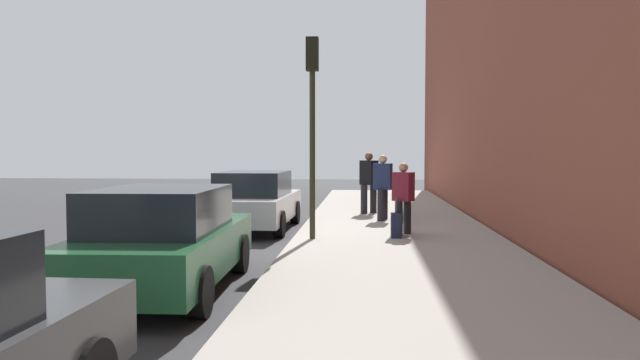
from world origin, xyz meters
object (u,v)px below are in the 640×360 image
object	(u,v)px
pedestrian_black_coat	(369,181)
parked_car_silver	(255,201)
pedestrian_burgundy_coat	(403,196)
parked_car_green	(164,240)
pedestrian_navy_coat	(383,185)
traffic_light_pole	(312,103)
rolling_suitcase	(396,225)

from	to	relation	value
pedestrian_black_coat	parked_car_silver	bearing A→B (deg)	134.28
parked_car_silver	pedestrian_burgundy_coat	size ratio (longest dim) A/B	2.69
parked_car_green	pedestrian_burgundy_coat	size ratio (longest dim) A/B	2.68
pedestrian_black_coat	pedestrian_navy_coat	size ratio (longest dim) A/B	1.03
pedestrian_burgundy_coat	traffic_light_pole	world-z (taller)	traffic_light_pole
parked_car_silver	pedestrian_black_coat	size ratio (longest dim) A/B	2.37
rolling_suitcase	pedestrian_black_coat	bearing A→B (deg)	6.40
parked_car_green	parked_car_silver	distance (m)	6.69
pedestrian_black_coat	pedestrian_burgundy_coat	world-z (taller)	pedestrian_black_coat
pedestrian_burgundy_coat	rolling_suitcase	world-z (taller)	pedestrian_burgundy_coat
pedestrian_navy_coat	rolling_suitcase	size ratio (longest dim) A/B	2.00
pedestrian_navy_coat	pedestrian_burgundy_coat	bearing A→B (deg)	-172.29
pedestrian_black_coat	rolling_suitcase	size ratio (longest dim) A/B	2.07
parked_car_silver	pedestrian_black_coat	bearing A→B (deg)	-45.72
parked_car_silver	pedestrian_burgundy_coat	world-z (taller)	pedestrian_burgundy_coat
parked_car_silver	rolling_suitcase	world-z (taller)	parked_car_silver
parked_car_silver	traffic_light_pole	xyz separation A→B (m)	(-2.37, -1.69, 2.30)
traffic_light_pole	pedestrian_black_coat	bearing A→B (deg)	-13.41
parked_car_silver	pedestrian_black_coat	xyz separation A→B (m)	(2.87, -2.94, 0.38)
traffic_light_pole	parked_car_green	bearing A→B (deg)	157.81
parked_car_green	rolling_suitcase	bearing A→B (deg)	-37.68
traffic_light_pole	rolling_suitcase	size ratio (longest dim) A/B	4.82
parked_car_green	pedestrian_navy_coat	xyz separation A→B (m)	(7.84, -3.37, 0.34)
parked_car_silver	pedestrian_navy_coat	distance (m)	3.52
pedestrian_black_coat	pedestrian_burgundy_coat	distance (m)	4.53
pedestrian_black_coat	rolling_suitcase	distance (m)	5.02
pedestrian_black_coat	pedestrian_navy_coat	distance (m)	1.75
parked_car_silver	pedestrian_burgundy_coat	distance (m)	4.02
traffic_light_pole	rolling_suitcase	xyz separation A→B (m)	(0.30, -1.80, -2.64)
pedestrian_black_coat	pedestrian_burgundy_coat	bearing A→B (deg)	-170.64
pedestrian_burgundy_coat	traffic_light_pole	xyz separation A→B (m)	(-0.77, 1.99, 2.04)
parked_car_green	pedestrian_burgundy_coat	xyz separation A→B (m)	(5.08, -3.74, 0.26)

